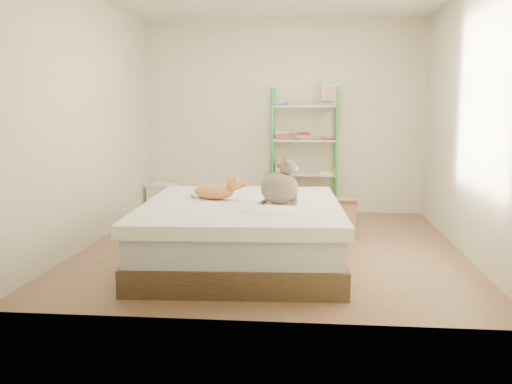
# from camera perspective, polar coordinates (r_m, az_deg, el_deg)

# --- Properties ---
(room) EXTENTS (3.81, 4.21, 2.61)m
(room) POSITION_cam_1_polar(r_m,az_deg,el_deg) (5.75, 1.60, 7.19)
(room) COLOR olive
(room) RESTS_ON ground
(bed) EXTENTS (1.89, 2.31, 0.56)m
(bed) POSITION_cam_1_polar(r_m,az_deg,el_deg) (5.26, -1.41, -4.09)
(bed) COLOR brown
(bed) RESTS_ON ground
(orange_cat) EXTENTS (0.49, 0.31, 0.19)m
(orange_cat) POSITION_cam_1_polar(r_m,az_deg,el_deg) (5.39, -4.22, 0.23)
(orange_cat) COLOR #E99249
(orange_cat) RESTS_ON bed
(grey_cat) EXTENTS (0.42, 0.38, 0.41)m
(grey_cat) POSITION_cam_1_polar(r_m,az_deg,el_deg) (5.09, 2.38, 1.08)
(grey_cat) COLOR gray
(grey_cat) RESTS_ON bed
(shelf_unit) EXTENTS (0.88, 0.36, 1.74)m
(shelf_unit) POSITION_cam_1_polar(r_m,az_deg,el_deg) (7.64, 4.89, 3.72)
(shelf_unit) COLOR green
(shelf_unit) RESTS_ON ground
(cardboard_box) EXTENTS (0.60, 0.58, 0.45)m
(cardboard_box) POSITION_cam_1_polar(r_m,az_deg,el_deg) (6.50, 7.25, -2.53)
(cardboard_box) COLOR #A3775B
(cardboard_box) RESTS_ON ground
(white_bin) EXTENTS (0.42, 0.40, 0.40)m
(white_bin) POSITION_cam_1_polar(r_m,az_deg,el_deg) (7.95, -9.41, -0.58)
(white_bin) COLOR white
(white_bin) RESTS_ON ground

